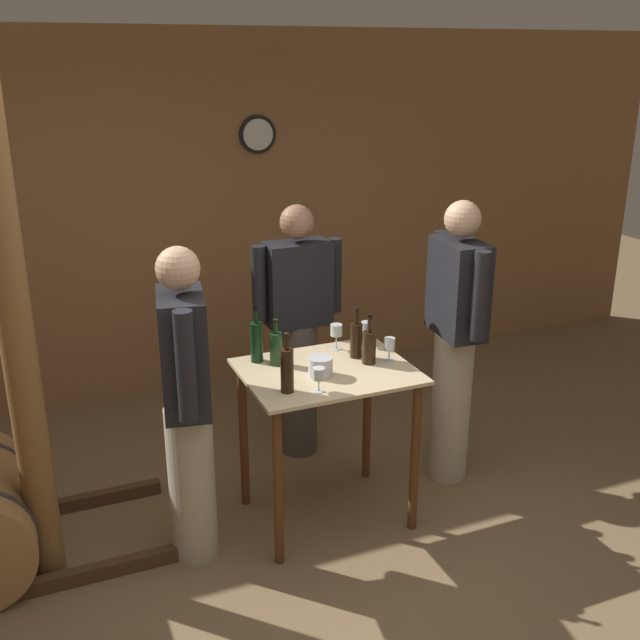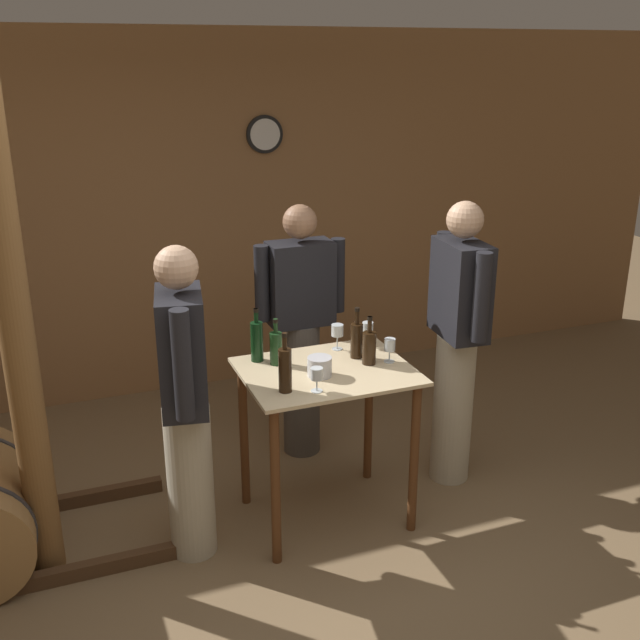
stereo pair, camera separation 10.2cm
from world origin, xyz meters
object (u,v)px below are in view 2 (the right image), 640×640
(wine_bottle_far_left, at_px, (257,340))
(person_visitor_bearded, at_px, (185,400))
(wine_bottle_left, at_px, (285,369))
(ice_bucket, at_px, (320,367))
(wine_bottle_far_right, at_px, (369,347))
(wine_glass_near_left, at_px, (317,375))
(wine_glass_far_side, at_px, (390,346))
(person_visitor_with_scarf, at_px, (457,339))
(wine_bottle_right, at_px, (357,339))
(wine_glass_near_right, at_px, (368,329))
(wooden_post, at_px, (15,321))
(wine_glass_near_center, at_px, (337,331))
(wine_bottle_center, at_px, (276,347))
(person_host, at_px, (301,327))

(wine_bottle_far_left, relative_size, person_visitor_bearded, 0.18)
(wine_bottle_left, height_order, ice_bucket, wine_bottle_left)
(wine_bottle_far_right, height_order, ice_bucket, wine_bottle_far_right)
(wine_glass_near_left, relative_size, wine_glass_far_side, 0.94)
(ice_bucket, bearing_deg, wine_glass_near_left, -115.28)
(wine_bottle_left, relative_size, person_visitor_with_scarf, 0.18)
(wine_glass_near_left, bearing_deg, wine_bottle_far_left, 108.46)
(wine_bottle_right, distance_m, wine_glass_near_right, 0.17)
(wine_bottle_left, distance_m, wine_bottle_far_right, 0.57)
(wine_bottle_far_left, bearing_deg, ice_bucket, -52.12)
(wooden_post, bearing_deg, wine_bottle_right, 0.04)
(wine_bottle_far_right, distance_m, wine_glass_near_center, 0.27)
(wine_bottle_center, relative_size, person_host, 0.16)
(person_host, bearing_deg, person_visitor_with_scarf, -40.96)
(wine_bottle_center, relative_size, ice_bucket, 2.01)
(wooden_post, bearing_deg, person_visitor_with_scarf, 0.38)
(wine_bottle_far_right, relative_size, wine_glass_near_center, 1.81)
(wine_glass_near_center, distance_m, person_visitor_bearded, 0.99)
(wine_glass_near_center, bearing_deg, wine_bottle_far_left, 179.56)
(person_host, bearing_deg, wine_glass_far_side, -73.41)
(wine_bottle_far_right, distance_m, person_host, 0.79)
(wine_bottle_right, distance_m, wine_glass_far_side, 0.19)
(wine_bottle_center, bearing_deg, wine_glass_far_side, -18.17)
(wine_bottle_left, height_order, wine_glass_near_left, wine_bottle_left)
(wine_glass_near_right, height_order, person_host, person_host)
(wine_glass_near_right, bearing_deg, person_visitor_with_scarf, -11.21)
(wine_bottle_right, height_order, person_visitor_with_scarf, person_visitor_with_scarf)
(wine_bottle_left, distance_m, wine_glass_near_center, 0.63)
(wine_bottle_left, relative_size, wine_bottle_right, 1.07)
(wine_glass_near_center, height_order, person_visitor_with_scarf, person_visitor_with_scarf)
(wine_glass_near_left, relative_size, person_visitor_bearded, 0.08)
(wine_bottle_left, xyz_separation_m, person_host, (0.42, 0.95, -0.16))
(wooden_post, distance_m, wine_bottle_far_left, 1.25)
(wine_bottle_far_right, relative_size, ice_bucket, 2.10)
(wine_bottle_right, relative_size, person_visitor_with_scarf, 0.17)
(wine_bottle_right, distance_m, wine_bottle_far_right, 0.11)
(ice_bucket, bearing_deg, person_visitor_bearded, 178.52)
(wine_bottle_far_left, relative_size, ice_bucket, 2.34)
(wine_bottle_right, height_order, wine_bottle_far_right, wine_bottle_right)
(wine_bottle_far_right, xyz_separation_m, person_visitor_bearded, (-1.02, -0.04, -0.13))
(wine_glass_near_center, bearing_deg, wine_bottle_right, -69.93)
(person_visitor_with_scarf, bearing_deg, wine_bottle_far_right, -169.03)
(wine_glass_near_right, bearing_deg, wine_glass_near_center, 170.91)
(wine_bottle_left, bearing_deg, ice_bucket, 27.27)
(wine_glass_far_side, relative_size, person_visitor_with_scarf, 0.08)
(person_host, bearing_deg, wine_bottle_far_left, -130.53)
(wine_glass_far_side, distance_m, ice_bucket, 0.43)
(wine_glass_near_center, relative_size, wine_glass_far_side, 1.11)
(wine_glass_near_left, distance_m, ice_bucket, 0.20)
(wine_bottle_far_left, bearing_deg, wine_glass_far_side, -22.38)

